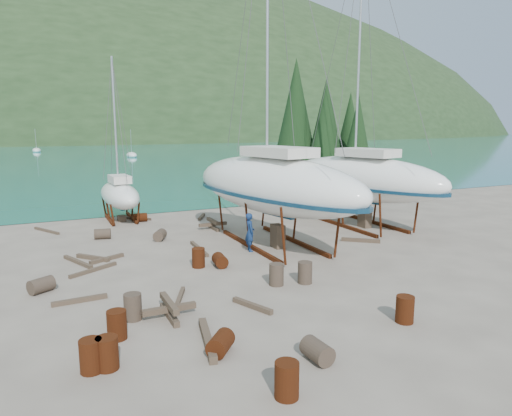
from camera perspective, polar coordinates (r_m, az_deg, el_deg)
name	(u,v)px	position (r m, az deg, el deg)	size (l,w,h in m)	color
ground	(237,271)	(20.19, -2.35, -7.89)	(600.00, 600.00, 0.00)	#6B5F54
bay_water	(50,136)	(332.83, -24.32, 8.15)	(700.00, 700.00, 0.00)	#197E81
far_hill	(50,136)	(337.83, -24.34, 8.16)	(800.00, 360.00, 110.00)	#203319
far_house_center	(3,135)	(208.09, -29.10, 7.94)	(6.60, 5.60, 5.60)	beige
far_house_right	(131,135)	(211.07, -15.31, 8.85)	(6.60, 5.60, 5.60)	beige
cypress_near_right	(326,133)	(35.78, 8.70, 9.28)	(3.60, 3.60, 10.00)	black
cypress_mid_right	(357,145)	(35.06, 12.55, 7.72)	(3.06, 3.06, 8.50)	black
cypress_back_left	(296,121)	(36.68, 4.98, 10.74)	(4.14, 4.14, 11.50)	black
cypress_far_right	(349,140)	(38.35, 11.59, 8.37)	(3.24, 3.24, 9.00)	black
moored_boat_mid	(132,155)	(99.41, -15.28, 6.38)	(2.00, 5.00, 6.05)	white
moored_boat_far	(37,151)	(127.82, -25.73, 6.49)	(2.00, 5.00, 6.05)	white
large_sailboat_near	(273,184)	(23.91, 2.08, 3.00)	(6.24, 13.43, 20.38)	white
large_sailboat_far	(360,178)	(29.49, 12.93, 3.68)	(6.48, 12.37, 18.79)	white
small_sailboat_shore	(120,194)	(31.92, -16.68, 1.64)	(2.51, 6.81, 10.72)	white
worker	(250,232)	(23.11, -0.76, -3.04)	(0.71, 0.47, 1.96)	navy
drum_0	(91,356)	(13.01, -19.93, -16.97)	(0.58, 0.58, 0.88)	#50240D
drum_1	(317,351)	(12.95, 7.66, -17.30)	(0.58, 0.58, 0.88)	#2D2823
drum_3	(287,380)	(11.33, 3.87, -20.67)	(0.58, 0.58, 0.88)	#50240D
drum_4	(140,217)	(31.30, -14.28, -1.16)	(0.58, 0.58, 0.88)	#50240D
drum_5	(276,274)	(18.36, 2.57, -8.30)	(0.58, 0.58, 0.88)	#2D2823
drum_6	(220,260)	(20.78, -4.52, -6.55)	(0.58, 0.58, 0.88)	#50240D
drum_7	(405,309)	(15.79, 18.11, -11.94)	(0.58, 0.58, 0.88)	#50240D
drum_9	(103,234)	(27.15, -18.63, -3.08)	(0.58, 0.58, 0.88)	#2D2823
drum_10	(117,325)	(14.56, -17.00, -13.80)	(0.58, 0.58, 0.88)	#50240D
drum_11	(160,235)	(26.01, -11.92, -3.33)	(0.58, 0.58, 0.88)	#2D2823
drum_12	(221,343)	(13.27, -4.45, -16.53)	(0.58, 0.58, 0.88)	#50240D
drum_13	(107,353)	(13.01, -18.10, -16.87)	(0.58, 0.58, 0.88)	#50240D
drum_14	(198,258)	(20.76, -7.21, -6.18)	(0.58, 0.58, 0.88)	#50240D
drum_15	(41,285)	(19.41, -25.25, -8.72)	(0.58, 0.58, 0.88)	#2D2823
drum_16	(133,307)	(15.75, -15.14, -11.84)	(0.58, 0.58, 0.88)	#2D2823
drum_17	(305,273)	(18.68, 6.14, -8.02)	(0.58, 0.58, 0.88)	#2D2823
timber_0	(47,231)	(30.24, -24.71, -2.59)	(0.14, 2.58, 0.14)	#503A2D
timber_1	(361,240)	(25.74, 12.95, -3.95)	(0.19, 2.09, 0.19)	#503A2D
timber_3	(179,300)	(16.97, -9.64, -11.33)	(0.15, 2.52, 0.15)	#503A2D
timber_4	(107,259)	(22.80, -18.14, -6.05)	(0.17, 1.79, 0.17)	#503A2D
timber_6	(202,217)	(31.81, -6.80, -1.09)	(0.19, 1.79, 0.19)	#503A2D
timber_7	(252,306)	(16.26, -0.46, -12.11)	(0.17, 1.80, 0.17)	#503A2D
timber_8	(93,258)	(23.16, -19.73, -5.87)	(0.19, 1.91, 0.19)	#503A2D
timber_9	(136,218)	(32.19, -14.77, -1.26)	(0.15, 2.27, 0.15)	#503A2D
timber_10	(199,249)	(23.64, -7.13, -5.06)	(0.16, 2.84, 0.16)	#503A2D
timber_11	(94,270)	(21.31, -19.65, -7.29)	(0.15, 2.38, 0.15)	#503A2D
timber_12	(80,300)	(17.91, -21.17, -10.69)	(0.17, 1.91, 0.17)	#503A2D
timber_16	(207,339)	(13.93, -6.10, -16.01)	(0.23, 2.60, 0.23)	#503A2D
timber_17	(78,262)	(22.78, -21.39, -6.28)	(0.16, 2.55, 0.16)	#503A2D
timber_pile_fore	(169,309)	(15.70, -10.78, -12.29)	(1.80, 1.80, 0.60)	#503A2D
timber_pile_aft	(213,224)	(28.32, -5.41, -2.03)	(1.80, 1.80, 0.60)	#503A2D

